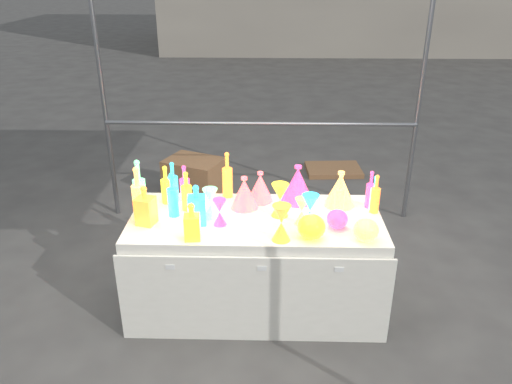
{
  "coord_description": "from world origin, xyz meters",
  "views": [
    {
      "loc": [
        0.08,
        -3.16,
        2.41
      ],
      "look_at": [
        0.0,
        0.0,
        0.95
      ],
      "focal_mm": 35.0,
      "sensor_mm": 36.0,
      "label": 1
    }
  ],
  "objects_px": {
    "bottle_0": "(166,184)",
    "globe_0": "(311,228)",
    "hourglass_0": "(281,223)",
    "cardboard_box_closed": "(195,178)",
    "display_table": "(256,263)",
    "decanter_0": "(192,221)",
    "lampshade_0": "(244,192)"
  },
  "relations": [
    {
      "from": "bottle_0",
      "to": "lampshade_0",
      "type": "xyz_separation_m",
      "value": [
        0.59,
        -0.07,
        -0.03
      ]
    },
    {
      "from": "globe_0",
      "to": "lampshade_0",
      "type": "xyz_separation_m",
      "value": [
        -0.46,
        0.44,
        0.05
      ]
    },
    {
      "from": "cardboard_box_closed",
      "to": "globe_0",
      "type": "bearing_deg",
      "value": -40.17
    },
    {
      "from": "decanter_0",
      "to": "hourglass_0",
      "type": "relative_size",
      "value": 1.03
    },
    {
      "from": "display_table",
      "to": "hourglass_0",
      "type": "height_order",
      "value": "hourglass_0"
    },
    {
      "from": "bottle_0",
      "to": "hourglass_0",
      "type": "xyz_separation_m",
      "value": [
        0.85,
        -0.54,
        -0.02
      ]
    },
    {
      "from": "display_table",
      "to": "globe_0",
      "type": "bearing_deg",
      "value": -36.43
    },
    {
      "from": "globe_0",
      "to": "lampshade_0",
      "type": "relative_size",
      "value": 0.75
    },
    {
      "from": "decanter_0",
      "to": "lampshade_0",
      "type": "height_order",
      "value": "decanter_0"
    },
    {
      "from": "display_table",
      "to": "globe_0",
      "type": "relative_size",
      "value": 9.93
    },
    {
      "from": "cardboard_box_closed",
      "to": "lampshade_0",
      "type": "relative_size",
      "value": 2.45
    },
    {
      "from": "bottle_0",
      "to": "lampshade_0",
      "type": "height_order",
      "value": "bottle_0"
    },
    {
      "from": "display_table",
      "to": "globe_0",
      "type": "height_order",
      "value": "globe_0"
    },
    {
      "from": "decanter_0",
      "to": "bottle_0",
      "type": "bearing_deg",
      "value": 110.97
    },
    {
      "from": "bottle_0",
      "to": "globe_0",
      "type": "distance_m",
      "value": 1.17
    },
    {
      "from": "decanter_0",
      "to": "lampshade_0",
      "type": "xyz_separation_m",
      "value": [
        0.32,
        0.47,
        -0.01
      ]
    },
    {
      "from": "display_table",
      "to": "decanter_0",
      "type": "xyz_separation_m",
      "value": [
        -0.41,
        -0.3,
        0.51
      ]
    },
    {
      "from": "bottle_0",
      "to": "hourglass_0",
      "type": "distance_m",
      "value": 1.01
    },
    {
      "from": "lampshade_0",
      "to": "globe_0",
      "type": "bearing_deg",
      "value": -32.3
    },
    {
      "from": "cardboard_box_closed",
      "to": "hourglass_0",
      "type": "distance_m",
      "value": 2.52
    },
    {
      "from": "bottle_0",
      "to": "hourglass_0",
      "type": "height_order",
      "value": "bottle_0"
    },
    {
      "from": "cardboard_box_closed",
      "to": "hourglass_0",
      "type": "xyz_separation_m",
      "value": [
        0.91,
        -2.26,
        0.66
      ]
    },
    {
      "from": "hourglass_0",
      "to": "decanter_0",
      "type": "bearing_deg",
      "value": -179.91
    },
    {
      "from": "lampshade_0",
      "to": "display_table",
      "type": "bearing_deg",
      "value": -50.16
    },
    {
      "from": "display_table",
      "to": "decanter_0",
      "type": "relative_size",
      "value": 7.11
    },
    {
      "from": "globe_0",
      "to": "lampshade_0",
      "type": "bearing_deg",
      "value": 136.35
    },
    {
      "from": "hourglass_0",
      "to": "globe_0",
      "type": "relative_size",
      "value": 1.35
    },
    {
      "from": "bottle_0",
      "to": "decanter_0",
      "type": "bearing_deg",
      "value": -63.3
    },
    {
      "from": "globe_0",
      "to": "lampshade_0",
      "type": "height_order",
      "value": "lampshade_0"
    },
    {
      "from": "decanter_0",
      "to": "lampshade_0",
      "type": "distance_m",
      "value": 0.57
    },
    {
      "from": "display_table",
      "to": "lampshade_0",
      "type": "xyz_separation_m",
      "value": [
        -0.09,
        0.17,
        0.5
      ]
    },
    {
      "from": "cardboard_box_closed",
      "to": "bottle_0",
      "type": "relative_size",
      "value": 2.02
    }
  ]
}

